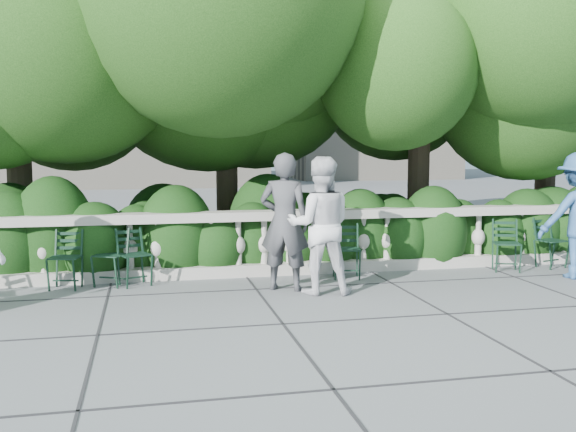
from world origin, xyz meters
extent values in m
plane|color=#56595E|center=(0.00, 0.00, 0.00)|extent=(90.00, 90.00, 0.00)
cube|color=#9E998E|center=(0.00, 1.80, 0.09)|extent=(12.00, 0.32, 0.18)
cube|color=#9E998E|center=(0.00, 1.80, 0.93)|extent=(12.00, 0.36, 0.14)
cylinder|color=#3F3023|center=(-4.00, 3.40, 1.40)|extent=(0.40, 0.40, 2.80)
ellipsoid|color=#16350E|center=(-4.00, 2.96, 3.68)|extent=(5.28, 5.28, 3.96)
cylinder|color=#3F3023|center=(-0.50, 4.00, 1.70)|extent=(0.40, 0.40, 3.40)
ellipsoid|color=#16350E|center=(-0.50, 3.48, 4.44)|extent=(6.24, 6.24, 4.68)
cylinder|color=#3F3023|center=(3.00, 3.30, 1.50)|extent=(0.40, 0.40, 3.00)
ellipsoid|color=#16350E|center=(3.00, 2.84, 3.92)|extent=(5.52, 5.52, 4.14)
cylinder|color=#3F3023|center=(6.00, 3.80, 1.30)|extent=(0.40, 0.40, 2.60)
ellipsoid|color=#16350E|center=(6.00, 3.40, 3.40)|extent=(4.80, 4.80, 3.60)
imported|color=#3D3E42|center=(-0.11, 0.71, 0.95)|extent=(0.82, 0.71, 1.91)
imported|color=silver|center=(0.31, 0.41, 0.93)|extent=(1.02, 0.86, 1.85)
camera|label=1|loc=(-1.95, -7.86, 1.98)|focal=40.00mm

